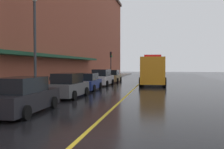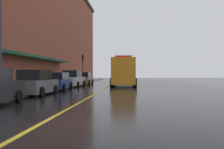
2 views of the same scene
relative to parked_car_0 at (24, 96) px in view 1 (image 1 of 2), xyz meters
The scene contains 14 objects.
ground_plane 21.53m from the parked_car_0, 79.45° to the left, with size 112.00×112.00×0.00m, color black.
sidewalk_left 21.28m from the parked_car_0, 96.10° to the left, with size 2.40×70.00×0.15m, color #9E9B93.
lane_center_stripe 21.53m from the parked_car_0, 79.45° to the left, with size 0.16×70.00×0.01m, color gold.
brick_building_left 23.70m from the parked_car_0, 115.57° to the left, with size 13.53×64.00×17.51m.
parked_car_0 is the anchor object (origin of this frame).
parked_car_1 6.06m from the parked_car_0, 90.18° to the left, with size 2.08×4.20×1.74m.
parked_car_2 11.26m from the parked_car_0, 90.46° to the left, with size 2.07×4.60×1.59m.
parked_car_3 16.94m from the parked_car_0, 90.26° to the left, with size 2.15×4.43×1.84m.
parked_car_4 22.75m from the parked_car_0, 89.80° to the left, with size 1.98×4.35×1.66m.
utility_truck 20.33m from the parked_car_0, 74.09° to the left, with size 3.06×9.49×3.42m.
parking_meter_0 14.24m from the parked_car_0, 95.69° to the left, with size 0.14×0.18×1.33m.
parking_meter_1 6.29m from the parked_car_0, 102.96° to the left, with size 0.14×0.18×1.33m.
street_lamp_left 6.46m from the parked_car_0, 111.96° to the left, with size 0.44×0.44×6.94m.
traffic_light_near 28.99m from the parked_car_0, 92.68° to the left, with size 0.38×0.36×4.30m.
Camera 1 is at (2.48, -7.23, 2.33)m, focal length 40.55 mm.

